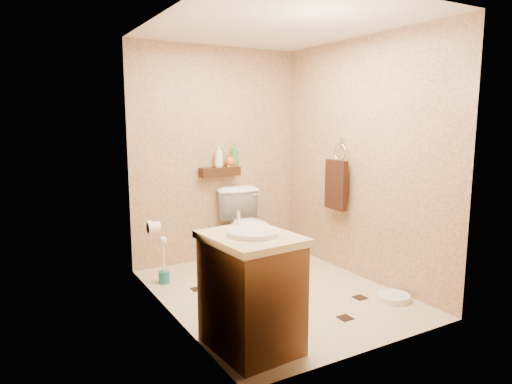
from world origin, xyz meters
TOP-DOWN VIEW (x-y plane):
  - ground at (0.00, 0.00)m, footprint 2.50×2.50m
  - wall_back at (0.00, 1.25)m, footprint 2.00×0.04m
  - wall_front at (0.00, -1.25)m, footprint 2.00×0.04m
  - wall_left at (-1.00, 0.00)m, footprint 0.04×2.50m
  - wall_right at (1.00, 0.00)m, footprint 0.04×2.50m
  - ceiling at (0.00, 0.00)m, footprint 2.00×2.50m
  - wall_shelf at (0.00, 1.17)m, footprint 0.46×0.14m
  - floor_accents at (0.06, -0.06)m, footprint 1.31×1.47m
  - toilet at (0.17, 0.83)m, footprint 0.56×0.87m
  - vanity at (-0.70, -0.79)m, footprint 0.61×0.72m
  - bathroom_scale at (0.82, -0.69)m, footprint 0.38×0.38m
  - toilet_brush at (-0.82, 0.75)m, footprint 0.11×0.11m
  - towel_ring at (0.91, 0.25)m, footprint 0.12×0.30m
  - toilet_paper at (-0.94, 0.65)m, footprint 0.12×0.11m
  - bottle_a at (-0.01, 1.17)m, footprint 0.13×0.13m
  - bottle_b at (0.13, 1.17)m, footprint 0.08×0.08m
  - bottle_c at (0.13, 1.17)m, footprint 0.16×0.16m
  - bottle_d at (0.19, 1.17)m, footprint 0.11×0.11m

SIDE VIEW (x-z plane):
  - ground at x=0.00m, z-range 0.00..0.00m
  - floor_accents at x=0.06m, z-range 0.00..0.01m
  - bathroom_scale at x=0.82m, z-range 0.00..0.06m
  - toilet_brush at x=-0.82m, z-range -0.07..0.41m
  - toilet at x=0.17m, z-range 0.00..0.84m
  - vanity at x=-0.70m, z-range -0.05..0.90m
  - toilet_paper at x=-0.94m, z-range 0.54..0.66m
  - towel_ring at x=0.91m, z-range 0.57..1.33m
  - wall_shelf at x=0.00m, z-range 0.97..1.07m
  - bottle_c at x=0.13m, z-range 1.07..1.22m
  - bottle_b at x=0.13m, z-range 1.07..1.22m
  - bottle_a at x=-0.01m, z-range 1.07..1.32m
  - bottle_d at x=0.19m, z-range 1.07..1.32m
  - wall_back at x=0.00m, z-range 0.00..2.40m
  - wall_front at x=0.00m, z-range 0.00..2.40m
  - wall_left at x=-1.00m, z-range 0.00..2.40m
  - wall_right at x=1.00m, z-range 0.00..2.40m
  - ceiling at x=0.00m, z-range 2.39..2.41m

